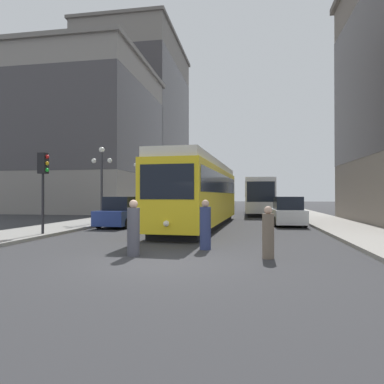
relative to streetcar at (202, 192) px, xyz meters
name	(u,v)px	position (x,y,z in m)	size (l,w,h in m)	color
ground_plane	(155,263)	(0.23, -11.22, -2.10)	(200.00, 200.00, 0.00)	#303033
sidewalk_left	(176,208)	(-7.77, 28.78, -2.03)	(3.40, 120.00, 0.15)	gray
sidewalk_right	(288,208)	(8.24, 28.78, -2.03)	(3.40, 120.00, 0.15)	gray
streetcar	(202,192)	(0.00, 0.00, 0.00)	(3.32, 15.14, 3.89)	black
transit_bus	(258,195)	(3.75, 14.57, -0.15)	(2.70, 12.22, 3.45)	black
parked_car_left_near	(122,213)	(-4.77, -0.75, -1.26)	(2.06, 4.34, 1.82)	black
parked_car_left_mid	(177,205)	(-4.77, 15.22, -1.26)	(1.97, 4.88, 1.82)	black
parked_car_right_far	(287,212)	(5.24, 1.79, -1.26)	(1.98, 4.39, 1.82)	black
pedestrian_crossing_near	(268,234)	(3.40, -9.96, -1.37)	(0.35, 0.35, 1.58)	#6B5B4C
pedestrian_crossing_far	(133,230)	(-0.76, -10.17, -1.28)	(0.40, 0.40, 1.76)	#4C4C56
pedestrian_on_sidewalk	(205,226)	(1.32, -8.57, -1.29)	(0.39, 0.39, 1.75)	navy
traffic_light_near_left	(43,172)	(-6.45, -6.25, 0.89)	(0.47, 0.36, 3.69)	#232328
lamp_post_left_near	(102,172)	(-6.67, 0.47, 1.32)	(1.41, 0.36, 4.92)	#333338
lamp_post_left_far	(141,175)	(-6.67, 8.75, 1.64)	(1.41, 0.36, 5.47)	#333338
building_left_corner	(93,136)	(-16.13, 18.66, 7.13)	(13.91, 17.99, 17.98)	gray
building_left_midblock	(137,122)	(-16.87, 37.86, 12.92)	(15.39, 22.54, 29.15)	slate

